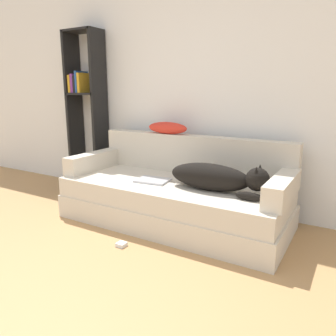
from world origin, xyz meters
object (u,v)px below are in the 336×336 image
Objects in this scene: couch at (173,202)px; laptop at (153,180)px; power_adapter at (121,244)px; dog at (217,177)px; throw_pillow at (167,128)px; bookshelf at (86,103)px.

couch is 6.50× the size of laptop.
laptop is at bearing 96.40° from power_adapter.
laptop is at bearing -155.09° from couch.
dog is 0.63m from laptop.
throw_pillow is (-0.73, 0.42, 0.33)m from dog.
throw_pillow reaches higher than couch.
laptop reaches higher than couch.
bookshelf is at bearing 176.66° from throw_pillow.
dog is 11.86× the size of power_adapter.
couch is at bearing -52.53° from throw_pillow.
dog is 0.45× the size of bookshelf.
laptop is 1.55m from bookshelf.
laptop is 0.69m from power_adapter.
laptop is at bearing -178.07° from dog.
bookshelf reaches higher than power_adapter.
power_adapter is at bearing -133.79° from dog.
couch reaches higher than power_adapter.
couch is 28.98× the size of power_adapter.
dog reaches higher than laptop.
bookshelf reaches higher than dog.
dog is 0.95m from power_adapter.
couch is 0.79m from throw_pillow.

